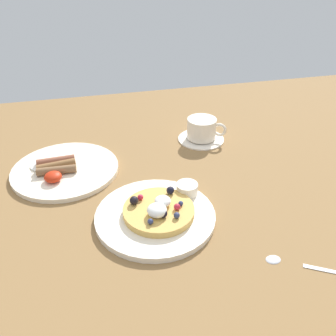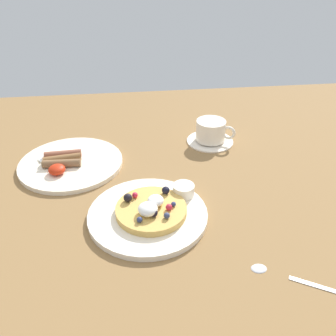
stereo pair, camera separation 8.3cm
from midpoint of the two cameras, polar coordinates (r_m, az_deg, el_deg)
name	(u,v)px [view 1 (the left image)]	position (r cm, az deg, el deg)	size (l,w,h in cm)	color
ground_plane	(164,193)	(84.02, -3.49, -4.12)	(189.20, 128.53, 3.00)	olive
pancake_plate	(155,216)	(74.25, -5.31, -7.85)	(25.00, 25.00, 1.30)	white
pancake_with_berries	(159,210)	(72.90, -4.78, -6.88)	(14.79, 14.79, 3.89)	gold
syrup_ramekin	(187,189)	(78.15, 0.07, -3.47)	(4.80, 4.80, 2.59)	white
breakfast_plate	(66,170)	(93.34, -18.70, -0.32)	(26.42, 26.42, 1.16)	white
fried_breakfast	(53,167)	(92.33, -20.51, 0.01)	(11.37, 12.75, 2.45)	brown
coffee_saucer	(201,138)	(103.43, 3.07, 4.73)	(13.35, 13.35, 0.81)	white
coffee_cup	(202,128)	(101.86, 3.21, 6.41)	(10.55, 8.37, 5.79)	white
teaspoon	(297,264)	(67.88, 16.80, -14.73)	(15.07, 9.22, 0.60)	silver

